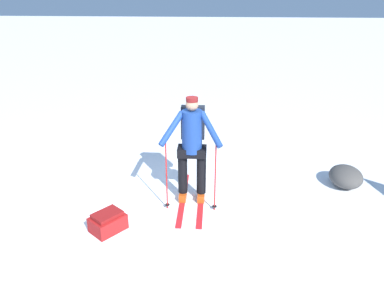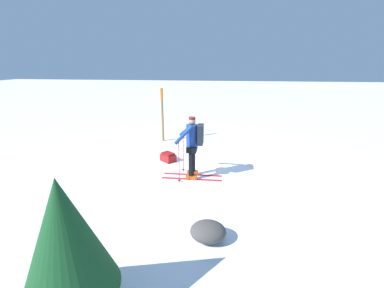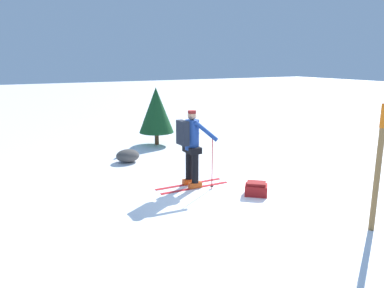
{
  "view_description": "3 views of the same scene",
  "coord_description": "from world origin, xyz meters",
  "px_view_note": "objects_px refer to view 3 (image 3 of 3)",
  "views": [
    {
      "loc": [
        5.06,
        0.95,
        3.22
      ],
      "look_at": [
        -0.23,
        0.56,
        0.98
      ],
      "focal_mm": 35.0,
      "sensor_mm": 36.0,
      "label": 1
    },
    {
      "loc": [
        -1.08,
        7.11,
        3.07
      ],
      "look_at": [
        -0.23,
        0.56,
        0.98
      ],
      "focal_mm": 24.0,
      "sensor_mm": 36.0,
      "label": 2
    },
    {
      "loc": [
        -3.98,
        -6.54,
        2.81
      ],
      "look_at": [
        -0.23,
        0.56,
        0.98
      ],
      "focal_mm": 35.0,
      "sensor_mm": 36.0,
      "label": 3
    }
  ],
  "objects_px": {
    "dropped_backpack": "(256,189)",
    "skier": "(191,144)",
    "trail_marker": "(379,159)",
    "rock_boulder": "(128,156)",
    "pine_tree": "(156,110)"
  },
  "relations": [
    {
      "from": "dropped_backpack",
      "to": "skier",
      "type": "bearing_deg",
      "value": 130.26
    },
    {
      "from": "dropped_backpack",
      "to": "trail_marker",
      "type": "height_order",
      "value": "trail_marker"
    },
    {
      "from": "skier",
      "to": "trail_marker",
      "type": "height_order",
      "value": "trail_marker"
    },
    {
      "from": "dropped_backpack",
      "to": "trail_marker",
      "type": "bearing_deg",
      "value": -72.44
    },
    {
      "from": "trail_marker",
      "to": "rock_boulder",
      "type": "xyz_separation_m",
      "value": [
        -2.27,
        5.99,
        -1.05
      ]
    },
    {
      "from": "trail_marker",
      "to": "rock_boulder",
      "type": "relative_size",
      "value": 3.26
    },
    {
      "from": "skier",
      "to": "trail_marker",
      "type": "bearing_deg",
      "value": -63.67
    },
    {
      "from": "skier",
      "to": "pine_tree",
      "type": "distance_m",
      "value": 4.38
    },
    {
      "from": "dropped_backpack",
      "to": "trail_marker",
      "type": "xyz_separation_m",
      "value": [
        0.71,
        -2.23,
        1.1
      ]
    },
    {
      "from": "trail_marker",
      "to": "skier",
      "type": "bearing_deg",
      "value": 116.33
    },
    {
      "from": "dropped_backpack",
      "to": "pine_tree",
      "type": "distance_m",
      "value": 5.5
    },
    {
      "from": "rock_boulder",
      "to": "pine_tree",
      "type": "height_order",
      "value": "pine_tree"
    },
    {
      "from": "trail_marker",
      "to": "dropped_backpack",
      "type": "bearing_deg",
      "value": 107.56
    },
    {
      "from": "dropped_backpack",
      "to": "rock_boulder",
      "type": "height_order",
      "value": "rock_boulder"
    },
    {
      "from": "skier",
      "to": "pine_tree",
      "type": "bearing_deg",
      "value": 77.53
    }
  ]
}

